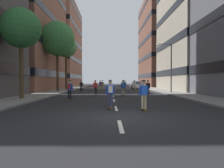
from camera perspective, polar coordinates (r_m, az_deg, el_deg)
ground_plane at (r=33.83m, az=-0.09°, el=-1.93°), size 143.52×143.52×0.00m
sidewalk_left at (r=37.62m, az=-12.70°, el=-1.55°), size 3.37×65.78×0.14m
sidewalk_right at (r=37.81m, az=12.33°, el=-1.53°), size 3.37×65.78×0.14m
lane_markings at (r=35.41m, az=-0.12°, el=-1.79°), size 0.16×57.20×0.01m
building_left_mid at (r=41.12m, az=-25.94°, el=15.14°), size 14.97×19.33×23.51m
building_left_far at (r=64.61m, az=-16.19°, el=10.07°), size 14.97×22.79×23.70m
building_right_far at (r=64.98m, az=15.28°, el=10.78°), size 14.97×22.79×25.41m
parked_car_near at (r=43.79m, az=6.68°, el=-0.35°), size 1.82×4.40×1.52m
street_tree_near at (r=20.53m, az=-23.66°, el=13.71°), size 3.51×3.51×7.95m
street_tree_mid at (r=32.94m, az=-14.72°, el=11.88°), size 5.17×5.17×10.43m
street_tree_far at (r=38.81m, az=-12.51°, el=9.86°), size 3.86×3.86×9.57m
streetlamp_right at (r=28.72m, az=15.22°, el=5.77°), size 2.13×0.30×6.50m
skater_0 at (r=42.51m, az=2.95°, el=0.00°), size 0.56×0.92×1.78m
skater_1 at (r=18.44m, az=-11.56°, el=-1.25°), size 0.56×0.92×1.78m
skater_2 at (r=24.28m, az=9.84°, el=-0.70°), size 0.55×0.91×1.78m
skater_3 at (r=39.73m, az=-2.64°, el=-0.02°), size 0.55×0.91×1.78m
skater_4 at (r=40.06m, az=-4.69°, el=-0.06°), size 0.57×0.92×1.78m
skater_5 at (r=25.20m, az=-4.58°, el=-0.70°), size 0.55×0.92×1.78m
skater_6 at (r=12.71m, az=-0.47°, el=-2.25°), size 0.55×0.91×1.78m
skater_7 at (r=37.22m, az=-3.25°, el=-0.09°), size 0.56×0.92×1.78m
skater_8 at (r=37.58m, az=3.53°, el=-0.08°), size 0.53×0.90×1.78m
skater_9 at (r=31.11m, az=-8.39°, el=-0.38°), size 0.55×0.92×1.78m
skater_10 at (r=27.79m, az=8.24°, el=-0.55°), size 0.55×0.92×1.78m
skater_11 at (r=23.09m, az=3.09°, el=-0.78°), size 0.53×0.90×1.78m
skater_12 at (r=36.29m, az=6.24°, el=-0.18°), size 0.54×0.91×1.78m
skater_13 at (r=12.19m, az=8.72°, el=-2.55°), size 0.56×0.92×1.78m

